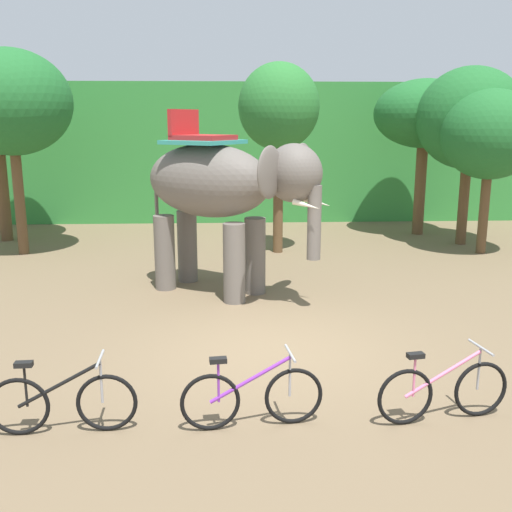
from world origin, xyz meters
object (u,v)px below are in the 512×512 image
tree_center (470,119)px  bike_pink (443,391)px  elephant (221,189)px  tree_far_right (11,103)px  bike_purple (252,397)px  tree_center_right (279,108)px  tree_far_left (491,135)px  tree_center_left (425,115)px  bike_black (62,402)px

tree_center → bike_pink: size_ratio=2.96×
tree_center → elephant: tree_center is taller
tree_far_right → tree_center: (12.39, 0.71, -0.40)m
tree_center → elephant: (-6.95, -4.74, -1.38)m
bike_purple → bike_pink: same height
tree_center_right → tree_center: bearing=8.8°
tree_center_right → tree_far_left: 5.60m
tree_far_right → tree_far_left: tree_far_right is taller
tree_far_left → bike_purple: tree_far_left is taller
tree_center → bike_pink: 11.60m
tree_center_left → bike_pink: tree_center_left is taller
tree_center_left → elephant: bearing=-134.3°
tree_far_right → elephant: tree_far_right is taller
tree_center_right → bike_purple: (-1.11, -9.52, -3.47)m
tree_center_right → bike_pink: (1.21, -9.47, -3.47)m
tree_center_right → bike_purple: 10.19m
tree_center_left → bike_black: tree_center_left is taller
tree_center_left → tree_center: (0.78, -1.60, -0.12)m
elephant → bike_black: (-1.82, -5.65, -1.82)m
tree_center_left → tree_center: size_ratio=0.95×
tree_far_left → bike_pink: (-4.33, -9.08, -2.78)m
tree_far_left → tree_far_right: bearing=177.6°
bike_black → tree_far_right: bearing=110.5°
bike_pink → tree_far_right: bearing=130.3°
tree_center → bike_black: (-8.77, -10.40, -3.20)m
tree_center → tree_center_right: bearing=-171.2°
elephant → bike_black: 6.21m
tree_center_left → bike_purple: 13.69m
tree_center_right → elephant: tree_center_right is taller
tree_center_left → tree_center: 1.78m
tree_far_right → bike_black: size_ratio=3.14×
tree_center_right → tree_center: size_ratio=1.00×
bike_black → tree_center_left: bearing=56.3°
elephant → tree_far_left: bearing=26.5°
tree_far_left → bike_black: (-8.85, -9.16, -2.78)m
bike_black → bike_pink: (4.52, 0.08, 0.00)m
tree_center → elephant: size_ratio=1.27×
tree_far_right → tree_center: tree_far_right is taller
tree_far_right → bike_black: tree_far_right is taller
tree_center_left → tree_far_left: tree_center_left is taller
tree_far_left → bike_black: size_ratio=2.55×
tree_center → tree_far_right: bearing=-176.7°
tree_far_right → bike_black: 10.95m
tree_far_left → bike_purple: size_ratio=2.56×
tree_center_right → bike_purple: bearing=-96.6°
tree_far_right → tree_center_left: (11.61, 2.31, -0.28)m
elephant → bike_pink: elephant is taller
bike_purple → elephant: bearing=93.9°
tree_far_right → tree_far_left: bearing=-2.4°
tree_center_right → bike_pink: bearing=-82.7°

